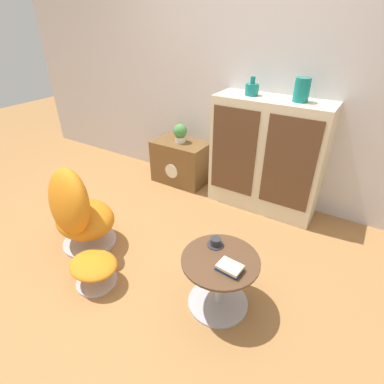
# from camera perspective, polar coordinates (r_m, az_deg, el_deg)

# --- Properties ---
(ground_plane) EXTENTS (12.00, 12.00, 0.00)m
(ground_plane) POSITION_cam_1_polar(r_m,az_deg,el_deg) (2.62, -8.49, -13.93)
(ground_plane) COLOR #A87542
(wall_back) EXTENTS (6.40, 0.06, 2.60)m
(wall_back) POSITION_cam_1_polar(r_m,az_deg,el_deg) (3.32, 9.38, 21.21)
(wall_back) COLOR silver
(wall_back) RESTS_ON ground_plane
(sideboard) EXTENTS (1.11, 0.41, 1.16)m
(sideboard) POSITION_cam_1_polar(r_m,az_deg,el_deg) (3.16, 13.96, 6.58)
(sideboard) COLOR beige
(sideboard) RESTS_ON ground_plane
(tv_console) EXTENTS (0.65, 0.41, 0.52)m
(tv_console) POSITION_cam_1_polar(r_m,az_deg,el_deg) (3.72, -2.13, 5.75)
(tv_console) COLOR brown
(tv_console) RESTS_ON ground_plane
(egg_chair) EXTENTS (0.68, 0.64, 0.80)m
(egg_chair) POSITION_cam_1_polar(r_m,az_deg,el_deg) (2.76, -20.99, -3.51)
(egg_chair) COLOR #B7B7BC
(egg_chair) RESTS_ON ground_plane
(ottoman) EXTENTS (0.39, 0.33, 0.23)m
(ottoman) POSITION_cam_1_polar(r_m,az_deg,el_deg) (2.48, -18.19, -13.52)
(ottoman) COLOR #B7B7BC
(ottoman) RESTS_ON ground_plane
(coffee_table) EXTENTS (0.53, 0.53, 0.43)m
(coffee_table) POSITION_cam_1_polar(r_m,az_deg,el_deg) (2.17, 5.22, -16.23)
(coffee_table) COLOR #B7B7BC
(coffee_table) RESTS_ON ground_plane
(vase_leftmost) EXTENTS (0.13, 0.13, 0.17)m
(vase_leftmost) POSITION_cam_1_polar(r_m,az_deg,el_deg) (3.04, 11.34, 18.70)
(vase_leftmost) COLOR #147A75
(vase_leftmost) RESTS_ON sideboard
(vase_inner_left) EXTENTS (0.14, 0.14, 0.20)m
(vase_inner_left) POSITION_cam_1_polar(r_m,az_deg,el_deg) (2.90, 20.19, 17.80)
(vase_inner_left) COLOR #147A75
(vase_inner_left) RESTS_ON sideboard
(potted_plant) EXTENTS (0.16, 0.16, 0.22)m
(potted_plant) POSITION_cam_1_polar(r_m,az_deg,el_deg) (3.57, -2.26, 11.26)
(potted_plant) COLOR silver
(potted_plant) RESTS_ON tv_console
(teacup) EXTENTS (0.12, 0.12, 0.06)m
(teacup) POSITION_cam_1_polar(r_m,az_deg,el_deg) (2.13, 4.52, -9.54)
(teacup) COLOR #2D2D33
(teacup) RESTS_ON coffee_table
(book_stack) EXTENTS (0.16, 0.12, 0.04)m
(book_stack) POSITION_cam_1_polar(r_m,az_deg,el_deg) (1.96, 7.17, -14.06)
(book_stack) COLOR #1E478C
(book_stack) RESTS_ON coffee_table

